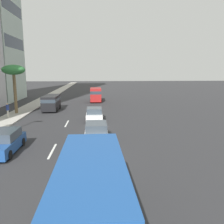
# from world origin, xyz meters

# --- Properties ---
(ground_plane) EXTENTS (198.00, 198.00, 0.00)m
(ground_plane) POSITION_xyz_m (31.50, 0.00, 0.00)
(ground_plane) COLOR #2D2D30
(sidewalk_right) EXTENTS (162.00, 2.85, 0.15)m
(sidewalk_right) POSITION_xyz_m (31.50, 7.23, 0.07)
(sidewalk_right) COLOR #B2ADA3
(sidewalk_right) RESTS_ON ground_plane
(lane_stripe_mid) EXTENTS (3.20, 0.16, 0.01)m
(lane_stripe_mid) POSITION_xyz_m (13.16, 0.00, 0.01)
(lane_stripe_mid) COLOR silver
(lane_stripe_mid) RESTS_ON ground_plane
(lane_stripe_far) EXTENTS (3.20, 0.16, 0.01)m
(lane_stripe_far) POSITION_xyz_m (22.09, 0.00, 0.01)
(lane_stripe_far) COLOR silver
(lane_stripe_far) RESTS_ON ground_plane
(minibus_lead) EXTENTS (6.22, 2.29, 2.98)m
(minibus_lead) POSITION_xyz_m (3.78, -3.02, 1.63)
(minibus_lead) COLOR silver
(minibus_lead) RESTS_ON ground_plane
(car_second) EXTENTS (4.59, 1.80, 1.57)m
(car_second) POSITION_xyz_m (13.17, 3.31, 0.75)
(car_second) COLOR #1E478C
(car_second) RESTS_ON ground_plane
(van_third) EXTENTS (4.97, 2.16, 2.23)m
(van_third) POSITION_xyz_m (30.95, 3.26, 1.28)
(van_third) COLOR black
(van_third) RESTS_ON ground_plane
(van_fourth) EXTENTS (4.98, 2.14, 2.55)m
(van_fourth) POSITION_xyz_m (40.54, -3.31, 1.46)
(van_fourth) COLOR #A51E1E
(van_fourth) RESTS_ON ground_plane
(car_fifth) EXTENTS (4.10, 1.93, 1.55)m
(car_fifth) POSITION_xyz_m (23.45, -3.06, 0.74)
(car_fifth) COLOR white
(car_fifth) RESTS_ON ground_plane
(car_sixth) EXTENTS (4.32, 1.92, 1.59)m
(car_sixth) POSITION_xyz_m (15.34, -3.24, 0.76)
(car_sixth) COLOR white
(car_sixth) RESTS_ON ground_plane
(pedestrian_near_lamp) EXTENTS (0.36, 0.28, 1.79)m
(pedestrian_near_lamp) POSITION_xyz_m (25.51, 7.55, 1.14)
(pedestrian_near_lamp) COLOR beige
(pedestrian_near_lamp) RESTS_ON sidewalk_right
(palm_tree) EXTENTS (2.93, 2.93, 6.45)m
(palm_tree) POSITION_xyz_m (28.45, 7.50, 5.72)
(palm_tree) COLOR brown
(palm_tree) RESTS_ON sidewalk_right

